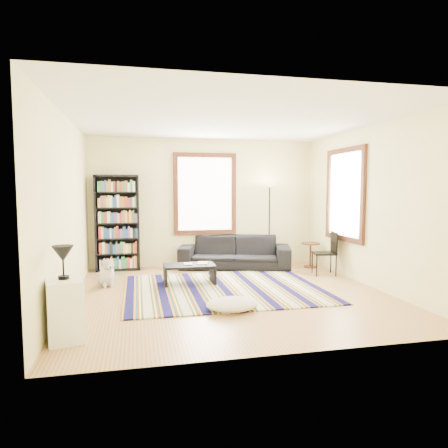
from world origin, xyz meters
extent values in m
cube|color=tan|center=(0.00, 0.00, -0.05)|extent=(5.00, 5.00, 0.10)
cube|color=white|center=(0.00, 0.00, 2.85)|extent=(5.00, 5.00, 0.10)
cube|color=#FFF9AB|center=(0.00, 2.55, 1.40)|extent=(5.00, 0.10, 2.80)
cube|color=#FFF9AB|center=(0.00, -2.55, 1.40)|extent=(5.00, 0.10, 2.80)
cube|color=#FFF9AB|center=(-2.55, 0.00, 1.40)|extent=(0.10, 5.00, 2.80)
cube|color=#FFF9AB|center=(2.55, 0.00, 1.40)|extent=(0.10, 5.00, 2.80)
cube|color=white|center=(0.00, 2.47, 1.60)|extent=(1.20, 0.06, 1.60)
cube|color=white|center=(2.47, 0.80, 1.60)|extent=(0.06, 1.20, 1.60)
cube|color=#0F0D41|center=(-0.05, 0.27, 0.01)|extent=(3.32, 2.66, 0.02)
imported|color=black|center=(0.58, 2.05, 0.35)|extent=(2.53, 1.56, 0.69)
cube|color=black|center=(-1.89, 2.32, 1.00)|extent=(0.90, 0.30, 2.00)
cube|color=black|center=(-0.58, 0.75, 0.18)|extent=(0.93, 0.56, 0.36)
imported|color=beige|center=(-0.68, 0.75, 0.37)|extent=(0.17, 0.22, 0.02)
imported|color=beige|center=(-0.43, 0.80, 0.37)|extent=(0.24, 0.29, 0.02)
ellipsoid|color=beige|center=(-0.20, -0.93, 0.09)|extent=(0.89, 0.79, 0.19)
cylinder|color=#4D2113|center=(2.20, 1.73, 0.27)|extent=(0.48, 0.48, 0.54)
cube|color=black|center=(2.15, 0.98, 0.43)|extent=(0.49, 0.47, 0.86)
cube|color=white|center=(-2.30, -1.58, 0.35)|extent=(0.49, 0.58, 0.70)
camera|label=1|loc=(-1.48, -6.27, 1.71)|focal=32.00mm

